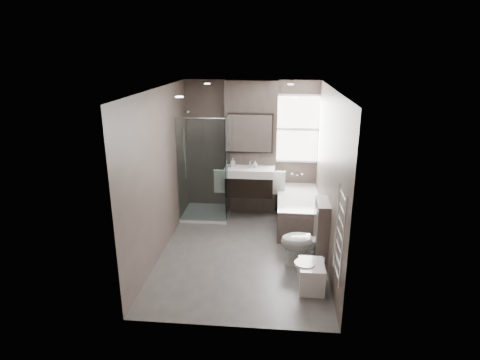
# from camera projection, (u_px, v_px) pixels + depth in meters

# --- Properties ---
(room) EXTENTS (2.70, 3.90, 2.70)m
(room) POSITION_uv_depth(u_px,v_px,m) (243.00, 175.00, 6.16)
(room) COLOR #56524F
(room) RESTS_ON ground
(vanity_pier) EXTENTS (1.00, 0.25, 2.60)m
(vanity_pier) POSITION_uv_depth(u_px,v_px,m) (251.00, 148.00, 7.84)
(vanity_pier) COLOR #544842
(vanity_pier) RESTS_ON ground
(vanity) EXTENTS (0.95, 0.47, 0.66)m
(vanity) POSITION_uv_depth(u_px,v_px,m) (249.00, 181.00, 7.69)
(vanity) COLOR black
(vanity) RESTS_ON vanity_pier
(mirror_cabinet) EXTENTS (0.86, 0.08, 0.76)m
(mirror_cabinet) POSITION_uv_depth(u_px,v_px,m) (250.00, 133.00, 7.59)
(mirror_cabinet) COLOR black
(mirror_cabinet) RESTS_ON vanity_pier
(towel_left) EXTENTS (0.24, 0.06, 0.44)m
(towel_left) POSITION_uv_depth(u_px,v_px,m) (220.00, 181.00, 7.72)
(towel_left) COLOR silver
(towel_left) RESTS_ON vanity_pier
(towel_right) EXTENTS (0.24, 0.06, 0.44)m
(towel_right) POSITION_uv_depth(u_px,v_px,m) (279.00, 183.00, 7.62)
(towel_right) COLOR silver
(towel_right) RESTS_ON vanity_pier
(shower_enclosure) EXTENTS (0.90, 0.90, 2.00)m
(shower_enclosure) POSITION_uv_depth(u_px,v_px,m) (210.00, 193.00, 7.76)
(shower_enclosure) COLOR white
(shower_enclosure) RESTS_ON ground
(bathtub) EXTENTS (0.75, 1.60, 0.57)m
(bathtub) POSITION_uv_depth(u_px,v_px,m) (298.00, 209.00, 7.43)
(bathtub) COLOR #544842
(bathtub) RESTS_ON ground
(window) EXTENTS (0.98, 0.06, 1.33)m
(window) POSITION_uv_depth(u_px,v_px,m) (298.00, 129.00, 7.74)
(window) COLOR white
(window) RESTS_ON room
(toilet) EXTENTS (0.77, 0.48, 0.74)m
(toilet) POSITION_uv_depth(u_px,v_px,m) (305.00, 241.00, 6.08)
(toilet) COLOR white
(toilet) RESTS_ON ground
(cistern_box) EXTENTS (0.19, 0.55, 1.00)m
(cistern_box) POSITION_uv_depth(u_px,v_px,m) (321.00, 232.00, 6.07)
(cistern_box) COLOR #544842
(cistern_box) RESTS_ON ground
(bidet) EXTENTS (0.41, 0.47, 0.49)m
(bidet) POSITION_uv_depth(u_px,v_px,m) (311.00, 275.00, 5.47)
(bidet) COLOR white
(bidet) RESTS_ON ground
(towel_radiator) EXTENTS (0.03, 0.49, 1.10)m
(towel_radiator) POSITION_uv_depth(u_px,v_px,m) (340.00, 234.00, 4.59)
(towel_radiator) COLOR silver
(towel_radiator) RESTS_ON room
(soap_bottle_a) EXTENTS (0.08, 0.08, 0.17)m
(soap_bottle_a) POSITION_uv_depth(u_px,v_px,m) (233.00, 163.00, 7.65)
(soap_bottle_a) COLOR white
(soap_bottle_a) RESTS_ON vanity
(soap_bottle_b) EXTENTS (0.09, 0.09, 0.12)m
(soap_bottle_b) POSITION_uv_depth(u_px,v_px,m) (255.00, 164.00, 7.64)
(soap_bottle_b) COLOR white
(soap_bottle_b) RESTS_ON vanity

